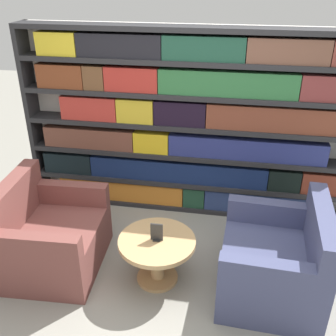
% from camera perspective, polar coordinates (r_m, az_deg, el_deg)
% --- Properties ---
extents(ground_plane, '(14.00, 14.00, 0.00)m').
position_cam_1_polar(ground_plane, '(3.51, 0.44, -17.18)').
color(ground_plane, gray).
extents(bookshelf, '(3.58, 0.30, 1.97)m').
position_cam_1_polar(bookshelf, '(4.12, 3.47, 6.18)').
color(bookshelf, silver).
rests_on(bookshelf, ground_plane).
extents(armchair_left, '(0.85, 0.97, 0.83)m').
position_cam_1_polar(armchair_left, '(3.73, -16.74, -9.65)').
color(armchair_left, brown).
rests_on(armchair_left, ground_plane).
extents(armchair_right, '(0.84, 0.96, 0.83)m').
position_cam_1_polar(armchair_right, '(3.43, 15.37, -13.20)').
color(armchair_right, '#42476B').
rests_on(armchair_right, ground_plane).
extents(coffee_table, '(0.65, 0.65, 0.43)m').
position_cam_1_polar(coffee_table, '(3.41, -1.61, -11.97)').
color(coffee_table, tan).
rests_on(coffee_table, ground_plane).
extents(table_sign, '(0.10, 0.06, 0.16)m').
position_cam_1_polar(table_sign, '(3.29, -1.65, -9.43)').
color(table_sign, black).
rests_on(table_sign, coffee_table).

